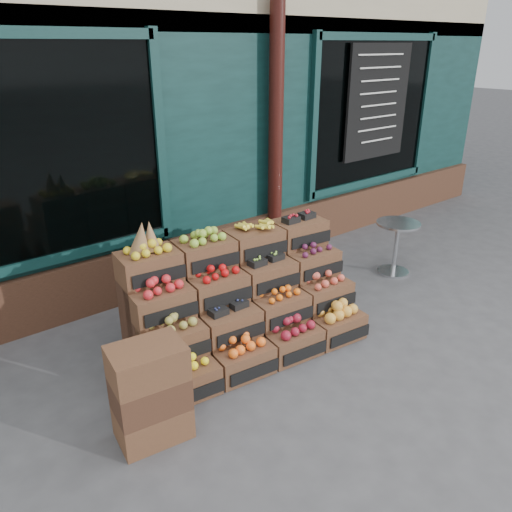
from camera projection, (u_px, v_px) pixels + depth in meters
ground at (320, 358)px, 4.64m from camera, size 60.00×60.00×0.00m
shop_facade at (80, 65)px, 7.36m from camera, size 12.00×6.24×4.80m
crate_display at (242, 304)px, 4.74m from camera, size 2.24×1.28×1.34m
spare_crates at (150, 393)px, 3.57m from camera, size 0.56×0.42×0.77m
bistro_table at (396, 242)px, 6.20m from camera, size 0.54×0.54×0.67m
shopkeeper at (40, 224)px, 5.40m from camera, size 0.75×0.60×1.78m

